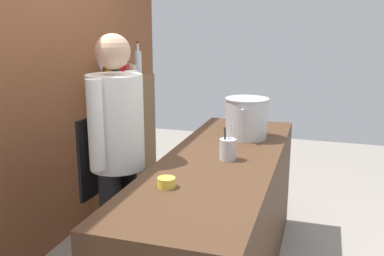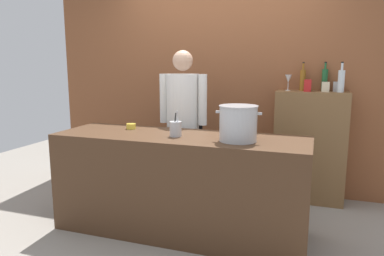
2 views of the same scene
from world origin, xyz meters
TOP-DOWN VIEW (x-y plane):
  - ground_plane at (0.00, 0.00)m, footprint 8.00×8.00m
  - brick_back_panel at (0.00, 1.40)m, footprint 4.40×0.10m
  - prep_counter at (0.00, 0.00)m, footprint 2.25×0.70m
  - bar_cabinet at (1.08, 1.19)m, footprint 0.76×0.32m
  - chef at (-0.20, 0.61)m, footprint 0.53×0.37m
  - stockpot_large at (0.54, -0.06)m, footprint 0.38×0.32m
  - utensil_crock at (-0.02, -0.05)m, footprint 0.10×0.10m
  - butter_jar at (-0.56, 0.15)m, footprint 0.09×0.09m
  - wine_bottle_amber at (0.97, 1.28)m, footprint 0.06×0.06m
  - wine_bottle_green at (1.20, 1.30)m, footprint 0.06×0.06m
  - wine_bottle_clear at (1.36, 1.15)m, footprint 0.07×0.07m
  - wine_glass_wide at (0.82, 1.26)m, footprint 0.08×0.08m
  - spice_tin_red at (1.03, 1.14)m, footprint 0.07×0.07m
  - spice_tin_silver at (1.32, 1.25)m, footprint 0.07×0.07m
  - spice_tin_cream at (1.21, 1.16)m, footprint 0.08×0.08m

SIDE VIEW (x-z plane):
  - ground_plane at x=0.00m, z-range 0.00..0.00m
  - prep_counter at x=0.00m, z-range 0.00..0.90m
  - bar_cabinet at x=1.08m, z-range 0.00..1.23m
  - butter_jar at x=-0.56m, z-range 0.90..0.95m
  - chef at x=-0.20m, z-range 0.13..1.79m
  - utensil_crock at x=-0.02m, z-range 0.85..1.08m
  - stockpot_large at x=0.54m, z-range 0.90..1.19m
  - spice_tin_silver at x=1.32m, z-range 1.23..1.33m
  - spice_tin_cream at x=1.21m, z-range 1.23..1.33m
  - spice_tin_red at x=1.03m, z-range 1.23..1.36m
  - wine_bottle_amber at x=0.97m, z-range 1.19..1.51m
  - wine_bottle_clear at x=1.36m, z-range 1.19..1.51m
  - wine_glass_wide at x=0.82m, z-range 1.27..1.44m
  - wine_bottle_green at x=1.20m, z-range 1.20..1.51m
  - brick_back_panel at x=0.00m, z-range 0.00..3.00m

